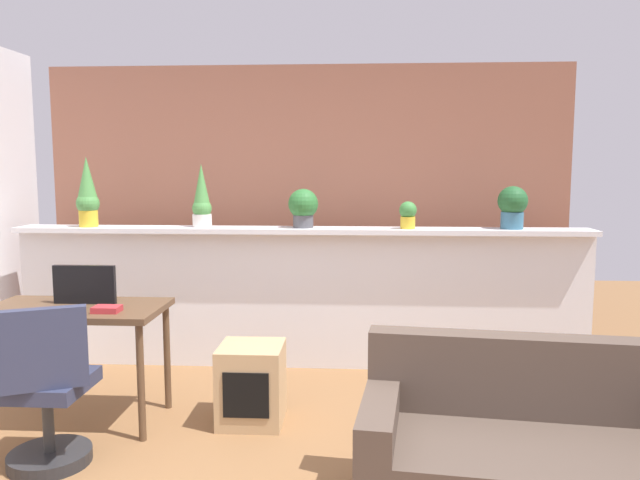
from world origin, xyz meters
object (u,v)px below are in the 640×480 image
office_chair (46,399)px  potted_plant_1 (202,199)px  potted_plant_2 (303,207)px  desk (75,319)px  potted_plant_3 (408,214)px  potted_plant_4 (513,206)px  couch (534,461)px  potted_plant_0 (87,194)px  side_cube_shelf (251,384)px  book_on_desk (107,309)px  tv_monitor (85,285)px

office_chair → potted_plant_1: bearing=77.4°
potted_plant_2 → desk: 1.89m
office_chair → desk: bearing=100.7°
potted_plant_3 → potted_plant_4: size_ratio=0.64×
office_chair → couch: 2.49m
potted_plant_0 → potted_plant_4: (3.37, 0.03, -0.08)m
potted_plant_0 → potted_plant_2: size_ratio=1.82×
office_chair → potted_plant_0: bearing=106.4°
side_cube_shelf → couch: 1.78m
potted_plant_4 → book_on_desk: 3.06m
potted_plant_0 → potted_plant_3: bearing=-0.1°
potted_plant_0 → side_cube_shelf: size_ratio=1.13×
office_chair → side_cube_shelf: size_ratio=1.82×
office_chair → side_cube_shelf: (0.99, 0.67, -0.14)m
potted_plant_2 → book_on_desk: (-1.07, -1.31, -0.54)m
side_cube_shelf → book_on_desk: (-0.84, -0.19, 0.52)m
desk → side_cube_shelf: (1.10, 0.05, -0.42)m
potted_plant_0 → tv_monitor: (0.43, -1.06, -0.53)m
potted_plant_1 → book_on_desk: size_ratio=3.20×
tv_monitor → couch: (2.54, -1.03, -0.59)m
desk → couch: bearing=-20.2°
desk → book_on_desk: (0.27, -0.14, 0.10)m
tv_monitor → couch: 2.81m
potted_plant_0 → office_chair: 2.09m
couch → potted_plant_2: bearing=120.3°
potted_plant_1 → tv_monitor: size_ratio=1.27×
potted_plant_1 → potted_plant_2: 0.82m
potted_plant_3 → couch: 2.34m
office_chair → book_on_desk: bearing=72.6°
potted_plant_2 → tv_monitor: (-1.30, -1.09, -0.43)m
potted_plant_1 → potted_plant_4: potted_plant_1 is taller
potted_plant_3 → potted_plant_4: (0.81, 0.04, 0.07)m
book_on_desk → potted_plant_3: bearing=33.9°
potted_plant_1 → potted_plant_2: potted_plant_1 is taller
tv_monitor → couch: size_ratio=0.24×
potted_plant_0 → potted_plant_3: 2.57m
potted_plant_2 → side_cube_shelf: potted_plant_2 is taller
potted_plant_2 → couch: (1.24, -2.12, -1.02)m
desk → tv_monitor: tv_monitor is taller
book_on_desk → couch: 2.50m
potted_plant_2 → desk: (-1.34, -1.17, -0.64)m
potted_plant_0 → book_on_desk: bearing=-62.6°
potted_plant_1 → book_on_desk: (-0.25, -1.32, -0.59)m
potted_plant_2 → couch: size_ratio=0.19×
tv_monitor → side_cube_shelf: 1.24m
tv_monitor → potted_plant_4: bearing=20.5°
tv_monitor → office_chair: size_ratio=0.44×
couch → book_on_desk: bearing=160.6°
potted_plant_4 → book_on_desk: potted_plant_4 is taller
potted_plant_4 → book_on_desk: (-2.71, -1.32, -0.55)m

